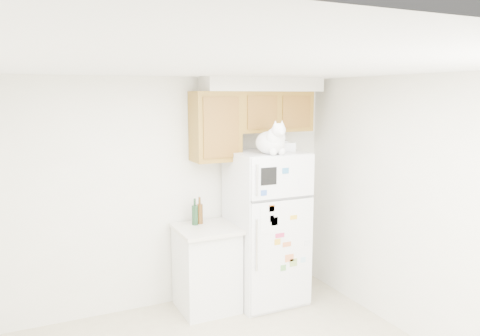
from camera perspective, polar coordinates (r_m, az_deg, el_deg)
room_shell at (r=3.50m, az=1.01°, el=-1.57°), size 3.84×4.04×2.52m
refrigerator at (r=5.27m, az=3.21°, el=-7.20°), size 0.76×0.78×1.70m
base_counter at (r=5.18m, az=-4.10°, el=-12.01°), size 0.64×0.64×0.92m
cat at (r=4.87m, az=3.96°, el=3.28°), size 0.35×0.52×0.36m
storage_box_back at (r=5.30m, az=4.78°, el=2.79°), size 0.21×0.17×0.10m
storage_box_front at (r=5.20m, az=5.89°, el=2.61°), size 0.18×0.16×0.09m
bottle_green at (r=5.08m, az=-5.53°, el=-5.33°), size 0.07×0.07×0.29m
bottle_amber at (r=5.13m, az=-4.94°, el=-5.16°), size 0.07×0.07×0.30m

